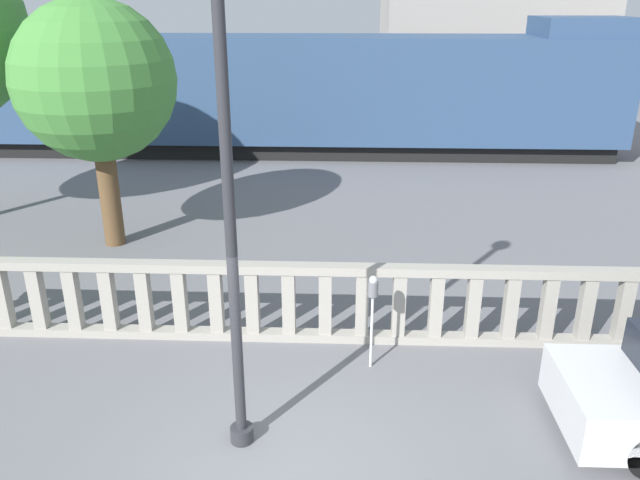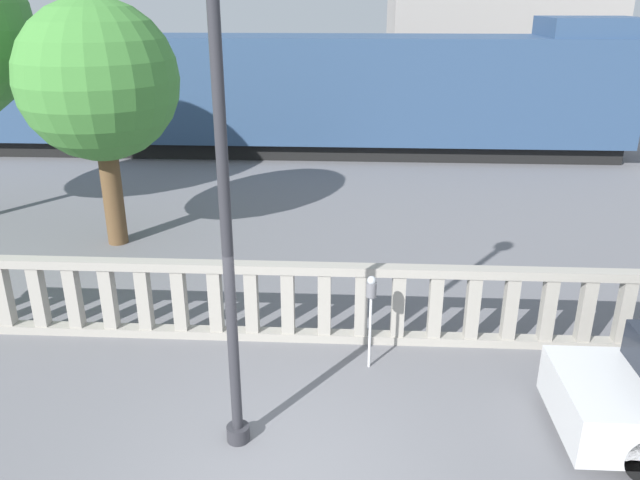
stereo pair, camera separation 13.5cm
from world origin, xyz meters
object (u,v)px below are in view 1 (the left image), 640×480
Objects in this scene: lamppost at (227,163)px; tree_right at (95,82)px; train_near at (221,93)px; parking_meter at (373,296)px.

lamppost is 7.55m from tree_right.
lamppost is 15.65m from train_near.
train_near is at bearing 109.18° from parking_meter.
lamppost is at bearing -78.70° from train_near.
parking_meter is 14.36m from train_near.
train_near is at bearing 101.30° from lamppost.
lamppost is 1.15× the size of tree_right.
tree_right is (-3.87, 6.48, -0.02)m from lamppost.
parking_meter is at bearing -40.59° from tree_right.
parking_meter is at bearing -70.82° from train_near.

